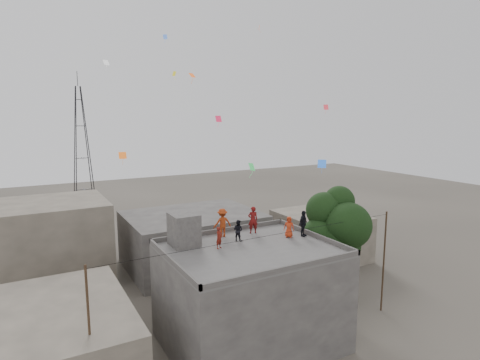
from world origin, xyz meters
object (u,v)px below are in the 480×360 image
object	(u,v)px
person_dark_adult	(303,224)
transmission_tower	(82,151)
tree	(336,230)
person_red_adult	(253,220)
stair_head_box	(184,230)

from	to	relation	value
person_dark_adult	transmission_tower	bearing A→B (deg)	75.72
tree	person_dark_adult	world-z (taller)	tree
transmission_tower	person_red_adult	bearing A→B (deg)	-81.10
tree	person_dark_adult	size ratio (longest dim) A/B	5.26
tree	transmission_tower	world-z (taller)	transmission_tower
transmission_tower	stair_head_box	bearing A→B (deg)	-88.77
tree	person_red_adult	xyz separation A→B (m)	(-5.53, 2.17, 0.93)
transmission_tower	person_red_adult	xyz separation A→B (m)	(5.83, -37.24, -2.04)
person_red_adult	person_dark_adult	xyz separation A→B (m)	(2.57, -2.21, -0.07)
tree	person_red_adult	size ratio (longest dim) A/B	4.89
tree	stair_head_box	bearing A→B (deg)	169.26
transmission_tower	tree	bearing A→B (deg)	-73.91
tree	person_red_adult	bearing A→B (deg)	158.62
stair_head_box	tree	bearing A→B (deg)	-10.74
stair_head_box	person_dark_adult	bearing A→B (deg)	-15.05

